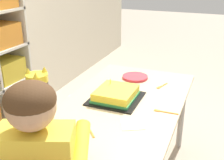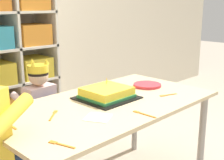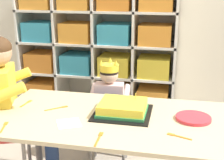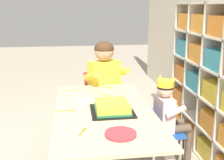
# 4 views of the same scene
# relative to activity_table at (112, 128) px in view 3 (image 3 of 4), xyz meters

# --- Properties ---
(storage_cubby_shelf) EXTENTS (1.40, 0.35, 1.42)m
(storage_cubby_shelf) POSITION_rel_activity_table_xyz_m (-0.36, 1.09, 0.13)
(storage_cubby_shelf) COLOR silver
(storage_cubby_shelf) RESTS_ON ground
(activity_table) EXTENTS (1.35, 0.72, 0.63)m
(activity_table) POSITION_rel_activity_table_xyz_m (0.00, 0.00, 0.00)
(activity_table) COLOR #D1B789
(activity_table) RESTS_ON ground
(classroom_chair_blue) EXTENTS (0.34, 0.34, 0.62)m
(classroom_chair_blue) POSITION_rel_activity_table_xyz_m (-0.13, 0.46, -0.18)
(classroom_chair_blue) COLOR #1E4CA8
(classroom_chair_blue) RESTS_ON ground
(child_with_crown) EXTENTS (0.31, 0.31, 0.84)m
(child_with_crown) POSITION_rel_activity_table_xyz_m (-0.14, 0.56, -0.04)
(child_with_crown) COLOR beige
(child_with_crown) RESTS_ON ground
(adult_helper_seated) EXTENTS (0.49, 0.47, 1.05)m
(adult_helper_seated) POSITION_rel_activity_table_xyz_m (-0.69, 0.11, 0.09)
(adult_helper_seated) COLOR yellow
(adult_helper_seated) RESTS_ON ground
(birthday_cake_on_tray) EXTENTS (0.32, 0.31, 0.11)m
(birthday_cake_on_tray) POSITION_rel_activity_table_xyz_m (0.05, 0.06, 0.10)
(birthday_cake_on_tray) COLOR black
(birthday_cake_on_tray) RESTS_ON activity_table
(paper_plate_stack) EXTENTS (0.19, 0.19, 0.02)m
(paper_plate_stack) POSITION_rel_activity_table_xyz_m (0.45, 0.05, 0.08)
(paper_plate_stack) COLOR #DB333D
(paper_plate_stack) RESTS_ON activity_table
(paper_napkin_square) EXTENTS (0.17, 0.17, 0.00)m
(paper_napkin_square) POSITION_rel_activity_table_xyz_m (-0.21, -0.14, 0.07)
(paper_napkin_square) COLOR white
(paper_napkin_square) RESTS_ON activity_table
(fork_beside_plate_stack) EXTENTS (0.03, 0.12, 0.00)m
(fork_beside_plate_stack) POSITION_rel_activity_table_xyz_m (-0.57, 0.09, 0.07)
(fork_beside_plate_stack) COLOR orange
(fork_beside_plate_stack) RESTS_ON activity_table
(fork_near_cake_tray) EXTENTS (0.12, 0.11, 0.00)m
(fork_near_cake_tray) POSITION_rel_activity_table_xyz_m (-0.35, 0.05, 0.07)
(fork_near_cake_tray) COLOR orange
(fork_near_cake_tray) RESTS_ON activity_table
(fork_by_napkin) EXTENTS (0.02, 0.15, 0.00)m
(fork_by_napkin) POSITION_rel_activity_table_xyz_m (-0.01, -0.27, 0.07)
(fork_by_napkin) COLOR orange
(fork_by_napkin) RESTS_ON activity_table
(fork_near_child_seat) EXTENTS (0.05, 0.13, 0.00)m
(fork_near_child_seat) POSITION_rel_activity_table_xyz_m (-0.52, -0.25, 0.07)
(fork_near_child_seat) COLOR orange
(fork_near_child_seat) RESTS_ON activity_table
(fork_scattered_mid_table) EXTENTS (0.12, 0.06, 0.00)m
(fork_scattered_mid_table) POSITION_rel_activity_table_xyz_m (0.36, -0.17, 0.07)
(fork_scattered_mid_table) COLOR orange
(fork_scattered_mid_table) RESTS_ON activity_table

